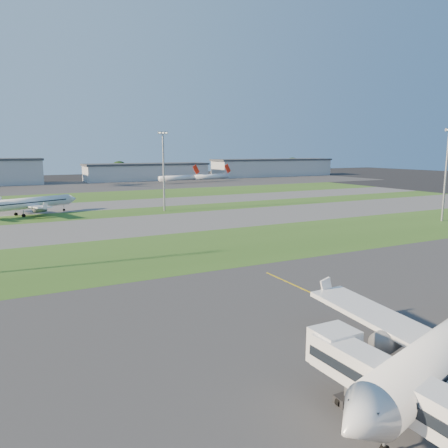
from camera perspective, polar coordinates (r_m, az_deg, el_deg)
ground at (r=47.85m, az=20.74°, el=-15.68°), size 700.00×700.00×0.00m
apron_near at (r=47.85m, az=20.74°, el=-15.67°), size 300.00×70.00×0.01m
grass_strip_a at (r=89.14m, az=-4.81°, el=-3.32°), size 300.00×34.00×0.01m
taxiway_a at (r=119.75m, az=-10.85°, el=-0.12°), size 300.00×32.00×0.01m
grass_strip_b at (r=143.65m, az=-13.69°, el=1.39°), size 300.00×18.00×0.01m
taxiway_b at (r=164.95m, az=-15.50°, el=2.35°), size 300.00×26.00×0.01m
grass_strip_c at (r=197.18m, az=-17.48°, el=3.40°), size 300.00×40.00×0.01m
apron_far at (r=256.30m, az=-19.81°, el=4.62°), size 400.00×80.00×0.01m
yellow_line at (r=51.42m, az=24.61°, el=-14.12°), size 0.25×60.00×0.02m
airliner_taxiing at (r=147.33m, az=-24.23°, el=2.45°), size 31.29×26.67×10.49m
mini_jet_near at (r=266.91m, az=-5.95°, el=6.02°), size 28.45×7.70×9.48m
mini_jet_far at (r=279.67m, az=-1.59°, el=6.23°), size 28.40×8.10×9.48m
light_mast_centre at (r=144.66m, az=-7.91°, el=7.52°), size 3.20×0.70×25.80m
light_mast_east at (r=137.10m, az=27.03°, el=6.45°), size 3.20×0.70×25.80m
hangar_east at (r=297.06m, az=-10.03°, el=6.74°), size 81.60×23.00×11.20m
hangar_far_east at (r=340.31m, az=6.39°, el=7.35°), size 96.90×23.00×13.20m
tree_mid_west at (r=295.01m, az=-24.81°, el=6.02°), size 9.90×9.90×10.80m
tree_mid_east at (r=306.48m, az=-13.52°, el=6.93°), size 11.55×11.55×12.60m
tree_east at (r=330.65m, az=-0.61°, el=7.26°), size 10.45×10.45×11.40m
tree_far_east at (r=370.52m, az=8.92°, el=7.61°), size 12.65×12.65×13.80m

